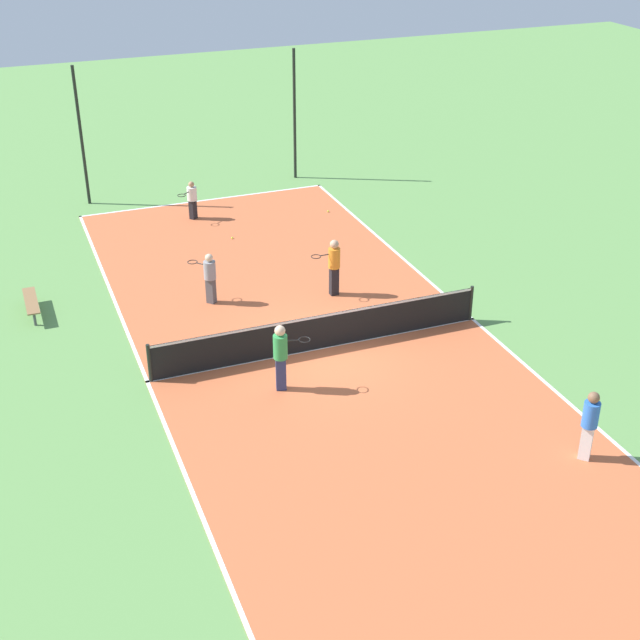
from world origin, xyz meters
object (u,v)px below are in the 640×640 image
player_far_green (281,353)px  tennis_ball_far_baseline (328,211)px  player_baseline_gray (210,275)px  player_near_blue (590,421)px  fence_post_back_left (81,137)px  bench (31,302)px  tennis_ball_midcourt (232,238)px  player_center_orange (334,263)px  player_far_white (192,198)px  fence_post_back_right (295,115)px  tennis_net (320,331)px

player_far_green → tennis_ball_far_baseline: bearing=77.0°
player_baseline_gray → tennis_ball_far_baseline: bearing=-88.7°
player_near_blue → fence_post_back_left: bearing=157.2°
bench → tennis_ball_midcourt: (7.05, 3.31, -0.34)m
player_center_orange → player_far_green: bearing=51.2°
fence_post_back_left → player_near_blue: bearing=-68.8°
tennis_ball_far_baseline → tennis_ball_midcourt: size_ratio=1.00×
player_near_blue → tennis_ball_far_baseline: size_ratio=25.62×
bench → player_far_white: (6.25, 5.68, 0.43)m
bench → player_center_orange: (8.73, -2.04, 0.67)m
tennis_ball_midcourt → player_far_green: bearing=-99.0°
player_far_green → player_near_blue: bearing=-29.9°
player_near_blue → fence_post_back_right: fence_post_back_right is taller
player_far_white → fence_post_back_right: 6.22m
fence_post_back_left → player_center_orange: bearing=-61.7°
tennis_ball_far_baseline → fence_post_back_right: 4.97m
tennis_net → player_far_green: (-1.65, -1.57, 0.51)m
player_center_orange → tennis_ball_far_baseline: size_ratio=26.44×
player_center_orange → tennis_ball_midcourt: player_center_orange is taller
player_far_green → tennis_ball_midcourt: (1.57, 9.87, -1.02)m
player_baseline_gray → fence_post_back_right: bearing=-74.2°
player_baseline_gray → player_far_white: 6.99m
player_far_white → tennis_ball_midcourt: bearing=69.3°
player_near_blue → player_center_orange: 9.95m
player_baseline_gray → player_far_white: size_ratio=1.11×
player_baseline_gray → tennis_ball_midcourt: (1.96, 4.53, -0.87)m
tennis_ball_midcourt → fence_post_back_right: (4.30, 5.43, 2.57)m
tennis_net → bench: 8.71m
tennis_net → player_near_blue: (3.74, -6.76, 0.46)m
player_far_white → bench: bearing=2.9°
bench → player_far_white: bearing=-47.7°
tennis_net → tennis_ball_midcourt: 8.32m
tennis_net → player_center_orange: size_ratio=5.24×
tennis_ball_midcourt → fence_post_back_left: size_ratio=0.01×
tennis_net → fence_post_back_right: size_ratio=1.80×
player_near_blue → fence_post_back_left: (-7.96, 20.49, 1.60)m
tennis_ball_far_baseline → player_near_blue: bearing=-90.9°
fence_post_back_left → tennis_ball_far_baseline: bearing=-27.3°
player_near_blue → fence_post_back_left: 22.04m
player_far_white → tennis_ball_far_baseline: (4.89, -1.19, -0.77)m
player_baseline_gray → player_center_orange: (3.64, -0.82, 0.14)m
player_near_blue → tennis_ball_midcourt: size_ratio=25.62×
bench → player_center_orange: 8.99m
tennis_net → tennis_ball_midcourt: size_ratio=138.50×
player_center_orange → fence_post_back_left: fence_post_back_left is taller
tennis_net → player_center_orange: player_center_orange is taller
tennis_net → bench: size_ratio=5.17×
tennis_net → player_near_blue: 7.74m
player_far_green → fence_post_back_left: size_ratio=0.35×
player_far_green → tennis_ball_far_baseline: size_ratio=26.64×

